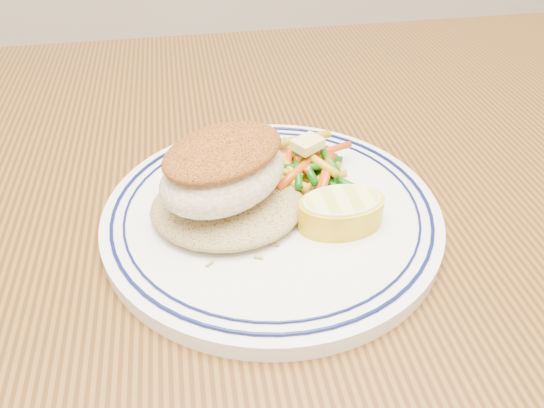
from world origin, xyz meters
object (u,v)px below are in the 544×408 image
at_px(dining_table, 250,288).
at_px(lemon_wedge, 341,211).
at_px(rice_pilaf, 228,202).
at_px(plate, 272,214).
at_px(fish_fillet, 224,169).
at_px(vegetable_pile, 306,165).

bearing_deg(dining_table, lemon_wedge, -32.47).
bearing_deg(rice_pilaf, plate, 0.53).
relative_size(plate, fish_fillet, 2.11).
xyz_separation_m(dining_table, rice_pilaf, (-0.02, -0.01, 0.12)).
bearing_deg(vegetable_pile, rice_pilaf, -152.00).
relative_size(plate, lemon_wedge, 4.00).
bearing_deg(dining_table, fish_fillet, -141.48).
distance_m(dining_table, fish_fillet, 0.16).
xyz_separation_m(dining_table, vegetable_pile, (0.06, 0.03, 0.13)).
distance_m(plate, fish_fillet, 0.07).
bearing_deg(plate, dining_table, 144.12).
distance_m(plate, rice_pilaf, 0.04).
bearing_deg(rice_pilaf, fish_fillet, -144.95).
bearing_deg(plate, rice_pilaf, -179.47).
xyz_separation_m(dining_table, plate, (0.02, -0.01, 0.11)).
relative_size(plate, rice_pilaf, 2.24).
xyz_separation_m(plate, lemon_wedge, (0.05, -0.03, 0.02)).
distance_m(fish_fillet, vegetable_pile, 0.09).
bearing_deg(vegetable_pile, plate, -133.72).
bearing_deg(plate, lemon_wedge, -31.10).
distance_m(dining_table, lemon_wedge, 0.15).
height_order(vegetable_pile, lemon_wedge, vegetable_pile).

